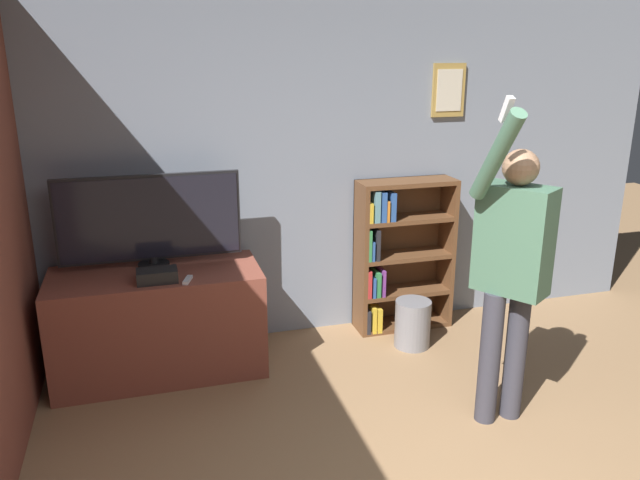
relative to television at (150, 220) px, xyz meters
name	(u,v)px	position (x,y,z in m)	size (l,w,h in m)	color
wall_back	(307,168)	(1.22, 0.30, 0.24)	(6.05, 0.09, 2.70)	gray
tv_ledge	(159,323)	(0.00, -0.12, -0.73)	(1.45, 0.66, 0.76)	brown
television	(150,220)	(0.00, 0.00, 0.00)	(1.26, 0.22, 0.67)	black
game_console	(157,276)	(0.01, -0.31, -0.31)	(0.27, 0.16, 0.09)	black
remote_loose	(188,280)	(0.21, -0.36, -0.34)	(0.08, 0.14, 0.02)	white
bookshelf	(396,255)	(1.92, 0.12, -0.47)	(0.80, 0.28, 1.25)	brown
person	(512,263)	(2.02, -1.34, -0.07)	(0.56, 0.56, 2.02)	#383842
waste_bin	(413,324)	(1.91, -0.26, -0.92)	(0.28, 0.28, 0.38)	gray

